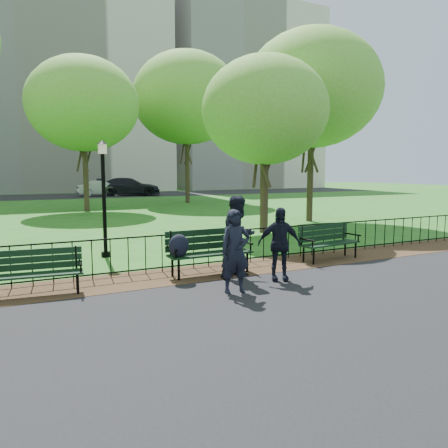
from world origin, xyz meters
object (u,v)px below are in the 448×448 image
person_right (279,244)px  park_bench_main (196,246)px  sedan_dark (129,187)px  person_mid (239,237)px  park_bench_left_a (36,267)px  lamppost (104,194)px  person_left (235,251)px  park_bench_right_a (327,238)px  sedan_silver (101,188)px  tree_far_e (187,98)px  tree_mid_e (312,89)px  tree_far_c (83,104)px  tree_near_e (265,111)px

person_right → park_bench_main: bearing=164.1°
sedan_dark → person_mid: bearing=-174.5°
park_bench_left_a → lamppost: size_ratio=0.54×
person_left → lamppost: bearing=115.4°
person_mid → person_right: person_mid is taller
lamppost → sedan_dark: 29.84m
park_bench_right_a → sedan_silver: sedan_silver is taller
park_bench_main → tree_far_e: 23.70m
person_right → sedan_dark: size_ratio=0.28×
park_bench_right_a → tree_mid_e: 10.59m
tree_far_c → lamppost: bearing=-97.6°
park_bench_right_a → lamppost: (-5.21, 3.11, 1.15)m
park_bench_main → sedan_silver: (4.33, 32.20, 0.03)m
park_bench_right_a → sedan_dark: (3.01, 31.78, 0.26)m
park_bench_main → person_left: bearing=-84.7°
park_bench_left_a → person_right: bearing=-7.9°
sedan_silver → person_right: bearing=176.1°
tree_far_c → person_left: bearing=-91.3°
park_bench_left_a → lamppost: bearing=64.3°
park_bench_left_a → tree_near_e: bearing=38.0°
person_mid → sedan_silver: 32.93m
sedan_silver → sedan_dark: sedan_dark is taller
person_mid → person_right: (0.65, -0.62, -0.12)m
park_bench_left_a → person_left: 3.83m
park_bench_left_a → person_left: bearing=-18.8°
person_right → park_bench_right_a: bearing=50.7°
lamppost → person_right: lamppost is taller
park_bench_main → tree_far_e: size_ratio=0.19×
tree_far_c → person_right: size_ratio=5.56×
lamppost → tree_far_c: 15.19m
tree_far_e → person_right: (-6.94, -22.24, -6.74)m
park_bench_main → lamppost: (-1.35, 3.20, 1.05)m
person_mid → sedan_silver: size_ratio=0.42×
sedan_silver → person_left: bearing=174.0°
tree_near_e → person_mid: bearing=-126.5°
tree_far_e → person_left: bearing=-110.0°
lamppost → person_left: (1.50, -4.79, -0.91)m
park_bench_left_a → person_mid: bearing=-1.7°
park_bench_right_a → person_left: person_left is taller
park_bench_left_a → tree_far_e: tree_far_e is taller
person_right → tree_far_c: bearing=115.6°
lamppost → sedan_dark: bearing=74.0°
tree_far_c → sedan_dark: 16.47m
park_bench_main → person_left: (0.15, -1.59, 0.13)m
park_bench_main → tree_near_e: size_ratio=0.31×
tree_mid_e → sedan_dark: 24.99m
park_bench_left_a → tree_near_e: tree_near_e is taller
tree_mid_e → sedan_silver: size_ratio=2.00×
lamppost → person_left: size_ratio=1.96×
tree_mid_e → person_mid: 12.63m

